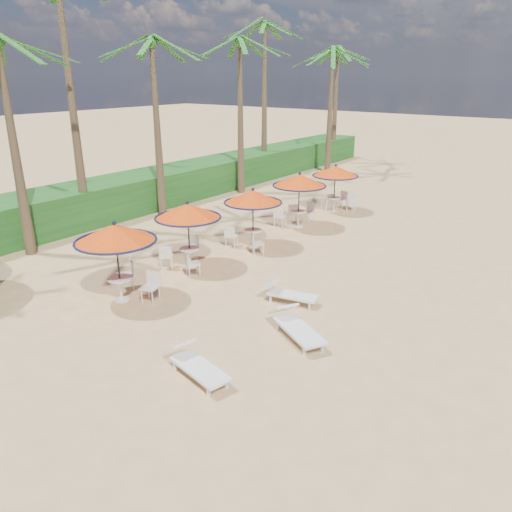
% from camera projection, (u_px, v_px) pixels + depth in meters
% --- Properties ---
extents(ground, '(160.00, 160.00, 0.00)m').
position_uv_depth(ground, '(236.00, 349.00, 13.27)').
color(ground, tan).
rests_on(ground, ground).
extents(scrub_hedge, '(3.00, 40.00, 1.80)m').
position_uv_depth(scrub_hedge, '(175.00, 183.00, 28.82)').
color(scrub_hedge, '#194716').
rests_on(scrub_hedge, ground).
extents(station_0, '(2.55, 2.55, 2.66)m').
position_uv_depth(station_0, '(118.00, 240.00, 15.45)').
color(station_0, black).
rests_on(station_0, ground).
extents(station_1, '(2.46, 2.46, 2.56)m').
position_uv_depth(station_1, '(187.00, 219.00, 18.20)').
color(station_1, black).
rests_on(station_1, ground).
extents(station_2, '(2.42, 2.42, 2.52)m').
position_uv_depth(station_2, '(252.00, 202.00, 20.35)').
color(station_2, black).
rests_on(station_2, ground).
extents(station_3, '(2.52, 2.52, 2.63)m').
position_uv_depth(station_3, '(298.00, 187.00, 23.18)').
color(station_3, black).
rests_on(station_3, ground).
extents(station_4, '(2.39, 2.39, 2.49)m').
position_uv_depth(station_4, '(336.00, 177.00, 25.89)').
color(station_4, black).
rests_on(station_4, ground).
extents(lounger_near, '(2.13, 1.07, 0.73)m').
position_uv_depth(lounger_near, '(195.00, 363.00, 12.00)').
color(lounger_near, silver).
rests_on(lounger_near, ground).
extents(lounger_mid, '(2.26, 1.66, 0.79)m').
position_uv_depth(lounger_mid, '(295.00, 325.00, 13.75)').
color(lounger_mid, silver).
rests_on(lounger_mid, ground).
extents(lounger_far, '(1.94, 0.95, 0.67)m').
position_uv_depth(lounger_far, '(287.00, 293.00, 15.89)').
color(lounger_far, silver).
rests_on(lounger_far, ground).
extents(palm_3, '(5.00, 5.00, 8.50)m').
position_uv_depth(palm_3, '(152.00, 53.00, 23.07)').
color(palm_3, brown).
rests_on(palm_3, ground).
extents(palm_4, '(5.00, 5.00, 8.81)m').
position_uv_depth(palm_4, '(240.00, 51.00, 27.86)').
color(palm_4, brown).
rests_on(palm_4, ground).
extents(palm_5, '(5.00, 5.00, 10.03)m').
position_uv_depth(palm_5, '(265.00, 35.00, 31.96)').
color(palm_5, brown).
rests_on(palm_5, ground).
extents(palm_6, '(5.00, 5.00, 8.40)m').
position_uv_depth(palm_6, '(333.00, 61.00, 34.07)').
color(palm_6, brown).
rests_on(palm_6, ground).
extents(palm_7, '(5.00, 5.00, 8.78)m').
position_uv_depth(palm_7, '(338.00, 57.00, 38.01)').
color(palm_7, brown).
rests_on(palm_7, ground).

